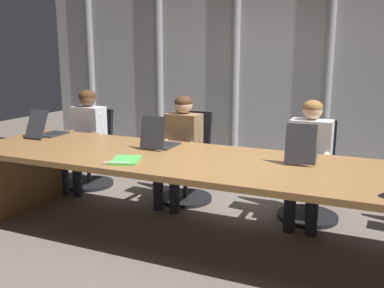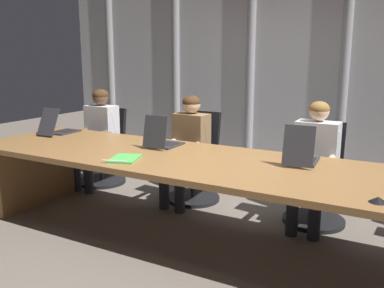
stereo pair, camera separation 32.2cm
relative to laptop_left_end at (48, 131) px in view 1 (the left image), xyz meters
The scene contains 13 objects.
ground_plane 2.19m from the laptop_left_end, ahead, with size 14.63×14.63×0.00m, color #6B6056.
conference_table 2.04m from the laptop_left_end, ahead, with size 4.69×1.19×0.75m.
curtain_backdrop 3.07m from the laptop_left_end, 47.20° to the left, with size 7.31×0.17×3.19m.
laptop_left_end is the anchor object (origin of this frame).
laptop_left_mid 1.38m from the laptop_left_end, ahead, with size 0.25×0.39×0.31m.
laptop_center 2.70m from the laptop_left_end, ahead, with size 0.27×0.44×0.33m.
office_chair_left_end 0.85m from the laptop_left_end, 90.72° to the left, with size 0.60×0.60×0.95m.
office_chair_left_mid 1.58m from the laptop_left_end, 28.73° to the left, with size 0.60×0.60×0.99m.
office_chair_center 2.81m from the laptop_left_end, 15.17° to the left, with size 0.60×0.60×0.97m.
person_left_end 0.58m from the laptop_left_end, 85.71° to the left, with size 0.40×0.55×1.21m.
person_left_mid 1.44m from the laptop_left_end, 23.32° to the left, with size 0.41×0.56×1.18m.
person_center 2.74m from the laptop_left_end, 12.00° to the left, with size 0.41×0.55×1.19m.
spiral_notepad 1.49m from the laptop_left_end, 23.20° to the right, with size 0.31×0.36×0.03m.
Camera 1 is at (1.22, -3.17, 1.61)m, focal length 39.18 mm.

